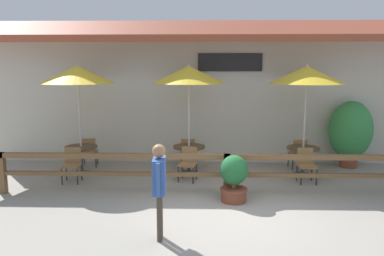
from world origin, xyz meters
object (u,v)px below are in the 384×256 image
(dining_table_far, at_px, (303,153))
(potted_plant_small_flowering, at_px, (234,178))
(chair_near_wallside, at_px, (89,151))
(chair_middle_wallside, at_px, (189,151))
(patio_umbrella_middle, at_px, (189,75))
(chair_far_wallside, at_px, (298,152))
(dining_table_near, at_px, (81,152))
(patio_umbrella_far, at_px, (307,75))
(chair_far_streetside, at_px, (306,164))
(chair_near_streetside, at_px, (72,163))
(chair_middle_streetside, at_px, (188,162))
(pedestrian, at_px, (159,179))
(patio_umbrella_near, at_px, (77,75))
(dining_table_middle, at_px, (189,152))
(potted_plant_broad_leaf, at_px, (351,131))

(dining_table_far, distance_m, potted_plant_small_flowering, 2.85)
(chair_near_wallside, xyz_separation_m, chair_middle_wallside, (2.87, 0.03, 0.00))
(patio_umbrella_middle, distance_m, chair_far_wallside, 3.82)
(dining_table_near, xyz_separation_m, patio_umbrella_far, (5.94, 0.05, 2.06))
(patio_umbrella_middle, height_order, chair_far_streetside, patio_umbrella_middle)
(chair_near_streetside, height_order, patio_umbrella_far, patio_umbrella_far)
(chair_middle_streetside, distance_m, pedestrian, 3.38)
(chair_near_wallside, xyz_separation_m, patio_umbrella_far, (5.95, -0.66, 2.18))
(chair_middle_streetside, xyz_separation_m, dining_table_far, (3.04, 0.56, 0.13))
(chair_near_streetside, distance_m, chair_near_wallside, 1.42)
(patio_umbrella_near, distance_m, dining_table_far, 6.29)
(patio_umbrella_near, height_order, potted_plant_small_flowering, patio_umbrella_near)
(chair_middle_wallside, bearing_deg, pedestrian, 92.09)
(patio_umbrella_far, relative_size, pedestrian, 1.79)
(dining_table_middle, bearing_deg, chair_far_streetside, -13.36)
(patio_umbrella_far, bearing_deg, chair_near_wallside, 173.62)
(chair_near_streetside, relative_size, dining_table_far, 1.00)
(chair_near_streetside, xyz_separation_m, chair_far_streetside, (5.87, 0.13, 0.00))
(chair_far_streetside, height_order, potted_plant_small_flowering, potted_plant_small_flowering)
(patio_umbrella_middle, height_order, pedestrian, patio_umbrella_middle)
(chair_near_wallside, height_order, chair_middle_streetside, same)
(chair_far_wallside, xyz_separation_m, potted_plant_broad_leaf, (1.51, 0.23, 0.57))
(patio_umbrella_near, distance_m, chair_middle_streetside, 3.67)
(patio_umbrella_near, relative_size, potted_plant_broad_leaf, 1.53)
(dining_table_near, relative_size, chair_near_wallside, 1.00)
(chair_near_wallside, distance_m, potted_plant_broad_leaf, 7.52)
(patio_umbrella_far, height_order, potted_plant_broad_leaf, patio_umbrella_far)
(dining_table_far, bearing_deg, patio_umbrella_near, -179.55)
(dining_table_near, xyz_separation_m, chair_far_wallside, (5.98, 0.68, -0.13))
(patio_umbrella_near, relative_size, chair_middle_streetside, 3.42)
(chair_near_streetside, xyz_separation_m, potted_plant_broad_leaf, (7.51, 1.62, 0.57))
(chair_near_streetside, height_order, chair_far_wallside, same)
(dining_table_far, bearing_deg, chair_near_streetside, -172.75)
(chair_middle_wallside, bearing_deg, chair_far_wallside, -175.14)
(dining_table_near, xyz_separation_m, dining_table_far, (5.94, 0.05, 0.00))
(dining_table_middle, height_order, chair_far_streetside, chair_far_streetside)
(patio_umbrella_far, distance_m, pedestrian, 5.40)
(dining_table_far, bearing_deg, chair_far_streetside, -97.27)
(dining_table_near, bearing_deg, chair_middle_streetside, -9.93)
(chair_near_streetside, relative_size, patio_umbrella_far, 0.29)
(chair_near_wallside, bearing_deg, patio_umbrella_near, 81.14)
(potted_plant_small_flowering, bearing_deg, chair_far_streetside, 35.88)
(potted_plant_small_flowering, bearing_deg, chair_far_wallside, 52.44)
(chair_middle_wallside, xyz_separation_m, chair_far_streetside, (3.00, -1.33, 0.00))
(patio_umbrella_near, xyz_separation_m, patio_umbrella_middle, (2.90, 0.12, 0.00))
(patio_umbrella_near, bearing_deg, chair_near_wallside, 90.16)
(chair_far_streetside, bearing_deg, chair_near_streetside, 179.55)
(dining_table_far, distance_m, chair_far_streetside, 0.65)
(chair_near_streetside, relative_size, dining_table_middle, 1.00)
(chair_near_streetside, relative_size, chair_near_wallside, 1.00)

